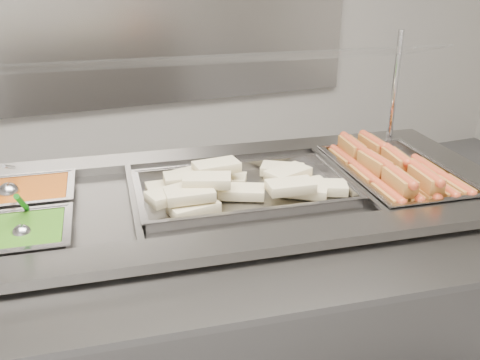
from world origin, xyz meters
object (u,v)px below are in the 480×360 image
object	(u,v)px
steam_counter	(227,301)
pan_wraps	(243,193)
sneeze_guard	(210,65)
serving_spoon	(22,228)
ladle	(9,191)
pan_hotdogs	(394,181)

from	to	relation	value
steam_counter	pan_wraps	world-z (taller)	pan_wraps
sneeze_guard	pan_wraps	size ratio (longest dim) A/B	2.31
sneeze_guard	serving_spoon	size ratio (longest dim) A/B	9.47
ladle	pan_hotdogs	bearing A→B (deg)	-12.63
pan_hotdogs	steam_counter	bearing A→B (deg)	173.06
ladle	serving_spoon	xyz separation A→B (m)	(0.03, -0.27, 0.00)
sneeze_guard	ladle	xyz separation A→B (m)	(-0.65, -0.00, -0.33)
sneeze_guard	ladle	size ratio (longest dim) A/B	8.36
sneeze_guard	pan_hotdogs	bearing A→B (deg)	-26.21
sneeze_guard	pan_wraps	world-z (taller)	sneeze_guard
ladle	sneeze_guard	bearing A→B (deg)	0.39
pan_hotdogs	pan_wraps	world-z (taller)	same
sneeze_guard	pan_hotdogs	world-z (taller)	sneeze_guard
steam_counter	pan_hotdogs	world-z (taller)	pan_hotdogs
pan_wraps	serving_spoon	world-z (taller)	serving_spoon
ladle	steam_counter	bearing A→B (deg)	-17.73
serving_spoon	ladle	bearing A→B (deg)	97.08
sneeze_guard	serving_spoon	xyz separation A→B (m)	(-0.61, -0.27, -0.33)
steam_counter	ladle	distance (m)	0.78
pan_wraps	serving_spoon	xyz separation A→B (m)	(-0.64, -0.06, 0.03)
pan_wraps	ladle	xyz separation A→B (m)	(-0.68, 0.21, 0.03)
pan_hotdogs	pan_wraps	size ratio (longest dim) A/B	0.81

